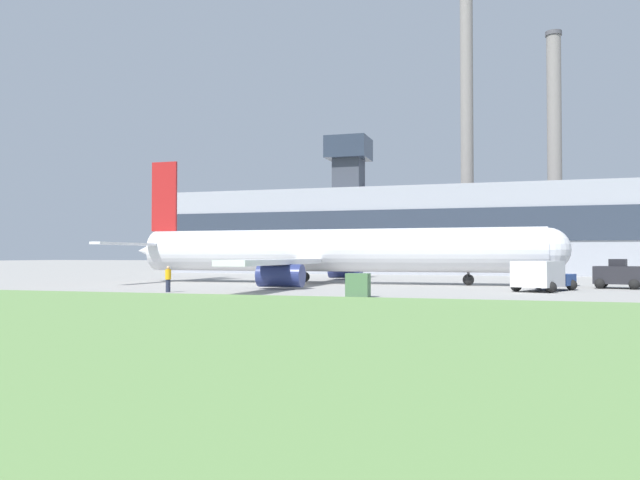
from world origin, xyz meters
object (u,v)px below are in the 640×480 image
(baggage_truck, at_px, (542,276))
(ground_crew_person, at_px, (168,279))
(airplane, at_px, (328,251))
(pushback_tug, at_px, (618,275))

(baggage_truck, height_order, ground_crew_person, baggage_truck)
(airplane, relative_size, ground_crew_person, 22.16)
(baggage_truck, xyz_separation_m, ground_crew_person, (-22.22, -7.80, -0.14))
(pushback_tug, height_order, baggage_truck, pushback_tug)
(ground_crew_person, bearing_deg, pushback_tug, 25.07)
(airplane, xyz_separation_m, baggage_truck, (16.02, -6.47, -1.66))
(airplane, bearing_deg, baggage_truck, -22.00)
(pushback_tug, xyz_separation_m, baggage_truck, (-5.21, -5.04, 0.06))
(airplane, distance_m, baggage_truck, 17.36)
(airplane, height_order, pushback_tug, airplane)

